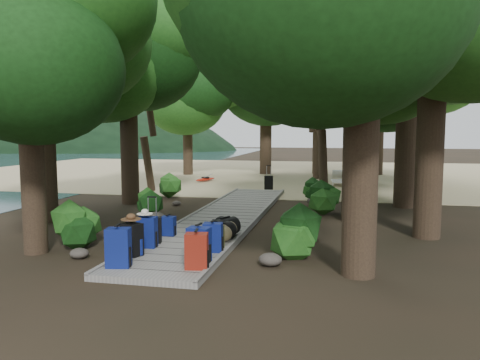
% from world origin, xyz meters
% --- Properties ---
extents(ground, '(120.00, 120.00, 0.00)m').
position_xyz_m(ground, '(0.00, 0.00, 0.00)').
color(ground, black).
rests_on(ground, ground).
extents(sand_beach, '(40.00, 22.00, 0.02)m').
position_xyz_m(sand_beach, '(0.00, 16.00, 0.01)').
color(sand_beach, tan).
rests_on(sand_beach, ground).
extents(distant_hill, '(32.00, 16.00, 12.00)m').
position_xyz_m(distant_hill, '(-40.00, 48.00, 0.00)').
color(distant_hill, black).
rests_on(distant_hill, ground).
extents(boardwalk, '(2.00, 12.00, 0.12)m').
position_xyz_m(boardwalk, '(0.00, 1.00, 0.06)').
color(boardwalk, gray).
rests_on(boardwalk, ground).
extents(backpack_left_a, '(0.46, 0.37, 0.78)m').
position_xyz_m(backpack_left_a, '(-0.63, -4.46, 0.51)').
color(backpack_left_a, navy).
rests_on(backpack_left_a, boardwalk).
extents(backpack_left_b, '(0.46, 0.39, 0.71)m').
position_xyz_m(backpack_left_b, '(-0.73, -3.69, 0.47)').
color(backpack_left_b, black).
rests_on(backpack_left_b, boardwalk).
extents(backpack_left_c, '(0.40, 0.30, 0.71)m').
position_xyz_m(backpack_left_c, '(-0.70, -3.01, 0.47)').
color(backpack_left_c, navy).
rests_on(backpack_left_c, boardwalk).
extents(backpack_left_d, '(0.32, 0.23, 0.49)m').
position_xyz_m(backpack_left_d, '(-0.67, -1.88, 0.37)').
color(backpack_left_d, navy).
rests_on(backpack_left_d, boardwalk).
extents(backpack_right_a, '(0.43, 0.34, 0.70)m').
position_xyz_m(backpack_right_a, '(0.76, -4.26, 0.47)').
color(backpack_right_a, maroon).
rests_on(backpack_right_a, boardwalk).
extents(backpack_right_b, '(0.43, 0.32, 0.73)m').
position_xyz_m(backpack_right_b, '(0.68, -3.87, 0.48)').
color(backpack_right_b, navy).
rests_on(backpack_right_b, boardwalk).
extents(backpack_right_c, '(0.40, 0.30, 0.64)m').
position_xyz_m(backpack_right_c, '(0.73, -3.07, 0.44)').
color(backpack_right_c, navy).
rests_on(backpack_right_c, boardwalk).
extents(backpack_right_d, '(0.39, 0.33, 0.52)m').
position_xyz_m(backpack_right_d, '(0.69, -2.80, 0.38)').
color(backpack_right_d, '#43431E').
rests_on(backpack_right_d, boardwalk).
extents(duffel_right_khaki, '(0.43, 0.58, 0.36)m').
position_xyz_m(duffel_right_khaki, '(0.72, -1.95, 0.30)').
color(duffel_right_khaki, olive).
rests_on(duffel_right_khaki, boardwalk).
extents(duffel_right_black, '(0.67, 0.78, 0.42)m').
position_xyz_m(duffel_right_black, '(0.63, -1.67, 0.33)').
color(duffel_right_black, black).
rests_on(duffel_right_black, boardwalk).
extents(suitcase_on_boardwalk, '(0.40, 0.28, 0.57)m').
position_xyz_m(suitcase_on_boardwalk, '(-0.74, -2.64, 0.40)').
color(suitcase_on_boardwalk, black).
rests_on(suitcase_on_boardwalk, boardwalk).
extents(lone_suitcase_on_sand, '(0.40, 0.26, 0.59)m').
position_xyz_m(lone_suitcase_on_sand, '(0.22, 7.95, 0.31)').
color(lone_suitcase_on_sand, black).
rests_on(lone_suitcase_on_sand, sand_beach).
extents(hat_brown, '(0.40, 0.40, 0.12)m').
position_xyz_m(hat_brown, '(-0.76, -3.65, 0.89)').
color(hat_brown, '#51351E').
rests_on(hat_brown, backpack_left_b).
extents(hat_white, '(0.33, 0.33, 0.11)m').
position_xyz_m(hat_white, '(-0.73, -3.06, 0.88)').
color(hat_white, silver).
rests_on(hat_white, backpack_left_c).
extents(kayak, '(1.68, 2.99, 0.30)m').
position_xyz_m(kayak, '(-3.36, 10.45, 0.17)').
color(kayak, '#B11D0F').
rests_on(kayak, sand_beach).
extents(sun_lounger, '(0.83, 2.11, 0.67)m').
position_xyz_m(sun_lounger, '(3.19, 10.13, 0.35)').
color(sun_lounger, silver).
rests_on(sun_lounger, sand_beach).
extents(tree_right_a, '(5.14, 5.14, 8.56)m').
position_xyz_m(tree_right_a, '(3.55, -3.68, 4.28)').
color(tree_right_a, black).
rests_on(tree_right_a, ground).
extents(tree_right_b, '(5.08, 5.08, 9.07)m').
position_xyz_m(tree_right_b, '(5.26, -0.30, 4.53)').
color(tree_right_b, black).
rests_on(tree_right_b, ground).
extents(tree_right_c, '(4.67, 4.67, 8.08)m').
position_xyz_m(tree_right_c, '(3.55, 1.44, 4.04)').
color(tree_right_c, black).
rests_on(tree_right_c, ground).
extents(tree_right_d, '(5.47, 5.47, 10.02)m').
position_xyz_m(tree_right_d, '(5.34, 4.30, 5.01)').
color(tree_right_d, black).
rests_on(tree_right_d, ground).
extents(tree_right_e, '(4.39, 4.39, 7.91)m').
position_xyz_m(tree_right_e, '(4.27, 6.69, 3.95)').
color(tree_right_e, black).
rests_on(tree_right_e, ground).
extents(tree_right_f, '(6.13, 6.13, 10.94)m').
position_xyz_m(tree_right_f, '(6.92, 10.13, 5.47)').
color(tree_right_f, black).
rests_on(tree_right_f, ground).
extents(tree_left_a, '(4.18, 4.18, 6.97)m').
position_xyz_m(tree_left_a, '(-2.99, -3.49, 3.48)').
color(tree_left_a, black).
rests_on(tree_left_a, ground).
extents(tree_left_b, '(5.25, 5.25, 9.45)m').
position_xyz_m(tree_left_b, '(-4.85, -0.43, 4.73)').
color(tree_left_b, black).
rests_on(tree_left_b, ground).
extents(tree_left_c, '(5.03, 5.03, 8.75)m').
position_xyz_m(tree_left_c, '(-3.97, 3.15, 4.37)').
color(tree_left_c, black).
rests_on(tree_left_c, ground).
extents(tree_back_a, '(5.67, 5.67, 9.82)m').
position_xyz_m(tree_back_a, '(-1.06, 15.30, 4.91)').
color(tree_back_a, black).
rests_on(tree_back_a, ground).
extents(tree_back_b, '(5.99, 5.99, 10.70)m').
position_xyz_m(tree_back_b, '(2.00, 16.04, 5.35)').
color(tree_back_b, black).
rests_on(tree_back_b, ground).
extents(tree_back_c, '(5.10, 5.10, 9.18)m').
position_xyz_m(tree_back_c, '(5.35, 16.10, 4.59)').
color(tree_back_c, black).
rests_on(tree_back_c, ground).
extents(tree_back_d, '(4.76, 4.76, 7.93)m').
position_xyz_m(tree_back_d, '(-5.42, 13.94, 3.97)').
color(tree_back_d, black).
rests_on(tree_back_d, ground).
extents(palm_right_a, '(4.54, 4.54, 7.74)m').
position_xyz_m(palm_right_a, '(2.80, 6.08, 3.87)').
color(palm_right_a, '#163B10').
rests_on(palm_right_a, ground).
extents(palm_right_b, '(4.55, 4.55, 8.78)m').
position_xyz_m(palm_right_b, '(4.51, 10.49, 4.39)').
color(palm_right_b, '#163B10').
rests_on(palm_right_b, ground).
extents(palm_right_c, '(4.63, 4.63, 7.36)m').
position_xyz_m(palm_right_c, '(2.26, 13.17, 3.68)').
color(palm_right_c, '#163B10').
rests_on(palm_right_c, ground).
extents(palm_left_a, '(4.37, 4.37, 6.95)m').
position_xyz_m(palm_left_a, '(-4.83, 6.45, 3.47)').
color(palm_left_a, '#163B10').
rests_on(palm_left_a, ground).
extents(rock_left_a, '(0.38, 0.34, 0.21)m').
position_xyz_m(rock_left_a, '(-1.86, -3.71, 0.10)').
color(rock_left_a, '#4C473F').
rests_on(rock_left_a, ground).
extents(rock_left_b, '(0.33, 0.30, 0.18)m').
position_xyz_m(rock_left_b, '(-2.71, -2.19, 0.09)').
color(rock_left_b, '#4C473F').
rests_on(rock_left_b, ground).
extents(rock_left_c, '(0.55, 0.50, 0.30)m').
position_xyz_m(rock_left_c, '(-1.78, 0.04, 0.15)').
color(rock_left_c, '#4C473F').
rests_on(rock_left_c, ground).
extents(rock_left_d, '(0.30, 0.27, 0.16)m').
position_xyz_m(rock_left_d, '(-2.22, 3.02, 0.08)').
color(rock_left_d, '#4C473F').
rests_on(rock_left_d, ground).
extents(rock_right_a, '(0.45, 0.40, 0.25)m').
position_xyz_m(rock_right_a, '(1.95, -3.43, 0.12)').
color(rock_right_a, '#4C473F').
rests_on(rock_right_a, ground).
extents(rock_right_b, '(0.41, 0.37, 0.23)m').
position_xyz_m(rock_right_b, '(2.52, -1.13, 0.11)').
color(rock_right_b, '#4C473F').
rests_on(rock_right_b, ground).
extents(rock_right_c, '(0.35, 0.31, 0.19)m').
position_xyz_m(rock_right_c, '(1.81, 1.30, 0.09)').
color(rock_right_c, '#4C473F').
rests_on(rock_right_c, ground).
extents(rock_right_d, '(0.55, 0.50, 0.30)m').
position_xyz_m(rock_right_d, '(2.40, 4.08, 0.15)').
color(rock_right_d, '#4C473F').
rests_on(rock_right_d, ground).
extents(shrub_left_a, '(1.04, 1.04, 0.93)m').
position_xyz_m(shrub_left_a, '(-2.45, -2.83, 0.47)').
color(shrub_left_a, '#1C4D17').
rests_on(shrub_left_a, ground).
extents(shrub_left_b, '(0.81, 0.81, 0.73)m').
position_xyz_m(shrub_left_b, '(-2.33, 1.06, 0.36)').
color(shrub_left_b, '#1C4D17').
rests_on(shrub_left_b, ground).
extents(shrub_left_c, '(1.09, 1.09, 0.98)m').
position_xyz_m(shrub_left_c, '(-2.95, 4.58, 0.49)').
color(shrub_left_c, '#1C4D17').
rests_on(shrub_left_c, ground).
extents(shrub_right_a, '(1.08, 1.08, 0.98)m').
position_xyz_m(shrub_right_a, '(2.46, -2.80, 0.49)').
color(shrub_right_a, '#1C4D17').
rests_on(shrub_right_a, ground).
extents(shrub_right_b, '(1.15, 1.15, 1.03)m').
position_xyz_m(shrub_right_b, '(2.81, 2.49, 0.52)').
color(shrub_right_b, '#1C4D17').
rests_on(shrub_right_b, ground).
extents(shrub_right_c, '(0.72, 0.72, 0.65)m').
position_xyz_m(shrub_right_c, '(2.10, 5.22, 0.32)').
color(shrub_right_c, '#1C4D17').
rests_on(shrub_right_c, ground).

